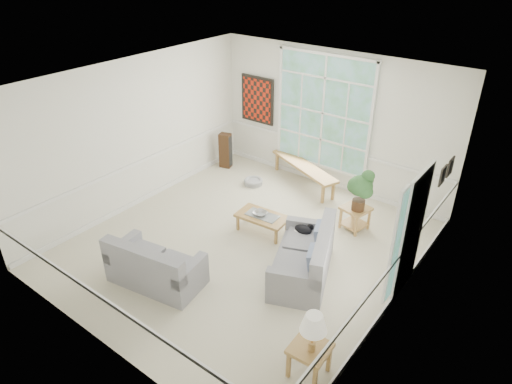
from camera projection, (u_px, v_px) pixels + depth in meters
floor at (245, 245)px, 8.34m from camera, size 5.50×6.00×0.01m
ceiling at (243, 83)px, 6.88m from camera, size 5.50×6.00×0.02m
wall_back at (332, 121)px, 9.70m from camera, size 5.50×0.02×3.00m
wall_front at (90, 260)px, 5.52m from camera, size 5.50×0.02×3.00m
wall_left at (136, 134)px, 9.06m from camera, size 0.02×6.00×3.00m
wall_right at (403, 226)px, 6.16m from camera, size 0.02×6.00×3.00m
window_back at (323, 113)px, 9.70m from camera, size 2.30×0.08×2.40m
entry_door at (411, 233)px, 6.82m from camera, size 0.08×0.90×2.10m
door_sidelight at (396, 248)px, 6.33m from camera, size 0.08×0.26×1.90m
wall_art at (257, 100)px, 10.64m from camera, size 0.90×0.06×1.10m
wall_frame_near at (442, 175)px, 7.37m from camera, size 0.04×0.26×0.32m
wall_frame_far at (450, 167)px, 7.65m from camera, size 0.04×0.26×0.32m
loveseat_right at (303, 254)px, 7.38m from camera, size 1.39×1.82×0.88m
loveseat_front at (156, 261)px, 7.26m from camera, size 1.61×1.02×0.81m
coffee_table at (262, 224)px, 8.63m from camera, size 1.00×0.60×0.36m
pewter_bowl at (260, 213)px, 8.54m from camera, size 0.33×0.33×0.08m
window_bench at (303, 175)px, 10.29m from camera, size 2.03×1.16×0.47m
end_table at (355, 218)px, 8.70m from camera, size 0.57×0.57×0.47m
houseplant at (360, 190)px, 8.31m from camera, size 0.66×0.66×0.82m
side_table at (309, 360)px, 5.76m from camera, size 0.49×0.49×0.48m
table_lamp at (313, 333)px, 5.47m from camera, size 0.43×0.43×0.57m
pet_bed at (253, 182)px, 10.35m from camera, size 0.45×0.45×0.13m
floor_speaker at (225, 150)px, 10.98m from camera, size 0.31×0.27×0.85m
cat at (303, 229)px, 7.84m from camera, size 0.39×0.34×0.15m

